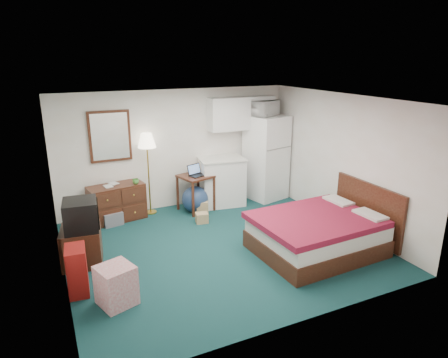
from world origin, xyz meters
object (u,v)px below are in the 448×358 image
kitchen_counter (221,182)px  fridge (266,157)px  bed (317,234)px  dresser (117,203)px  suitcase (77,270)px  tv_stand (82,246)px  floor_lamp (149,174)px  desk (196,193)px

kitchen_counter → fridge: fridge is taller
bed → kitchen_counter: bearing=97.6°
dresser → suitcase: size_ratio=1.56×
tv_stand → suitcase: size_ratio=0.94×
floor_lamp → desk: floor_lamp is taller
desk → kitchen_counter: size_ratio=0.76×
floor_lamp → tv_stand: bearing=-133.5°
dresser → desk: 1.61m
floor_lamp → suitcase: (-1.68, -2.46, -0.50)m
kitchen_counter → tv_stand: 3.43m
bed → dresser: bearing=132.2°
bed → suitcase: size_ratio=2.86×
suitcase → dresser: bearing=72.6°
floor_lamp → tv_stand: 2.29m
tv_stand → suitcase: 0.87m
dresser → kitchen_counter: kitchen_counter is taller
dresser → suitcase: bearing=-121.8°
floor_lamp → desk: bearing=-16.2°
floor_lamp → suitcase: bearing=-124.3°
dresser → floor_lamp: size_ratio=0.63×
floor_lamp → kitchen_counter: size_ratio=1.66×
dresser → bed: size_ratio=0.55×
fridge → bed: 2.84m
desk → kitchen_counter: 0.68m
bed → suitcase: 3.75m
kitchen_counter → bed: 2.78m
desk → fridge: size_ratio=0.41×
floor_lamp → kitchen_counter: bearing=-5.1°
fridge → suitcase: 4.95m
floor_lamp → bed: bearing=-54.5°
fridge → suitcase: size_ratio=2.77×
fridge → dresser: bearing=165.2°
bed → suitcase: suitcase is taller
floor_lamp → desk: size_ratio=2.19×
dresser → kitchen_counter: 2.26m
fridge → bed: (-0.62, -2.70, -0.63)m
desk → fridge: 1.84m
kitchen_counter → fridge: size_ratio=0.54×
fridge → kitchen_counter: bearing=165.0°
dresser → desk: bearing=-15.3°
floor_lamp → suitcase: size_ratio=2.47×
tv_stand → bed: bearing=-9.8°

